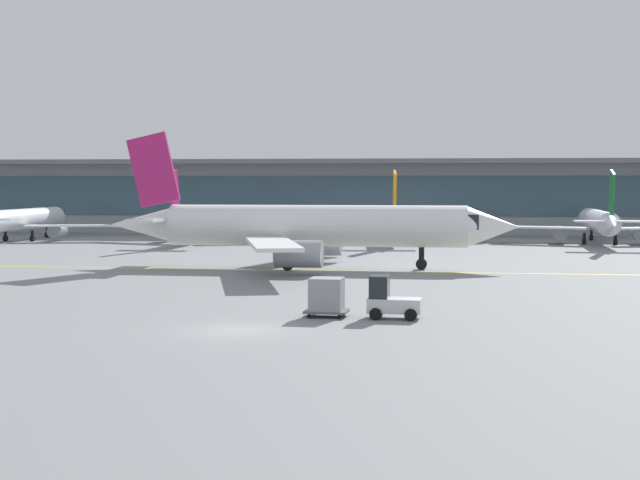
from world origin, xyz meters
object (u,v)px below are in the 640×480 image
object	(u,v)px
gate_airplane_3	(390,221)
baggage_tug	(390,300)
taxiing_regional_jet	(311,227)
cargo_dolly_lead	(327,296)
gate_airplane_1	(23,220)
gate_airplane_4	(599,222)
gate_airplane_2	(201,221)

from	to	relation	value
gate_airplane_3	baggage_tug	size ratio (longest dim) A/B	8.89
taxiing_regional_jet	cargo_dolly_lead	size ratio (longest dim) A/B	14.55
taxiing_regional_jet	gate_airplane_1	bearing A→B (deg)	142.35
gate_airplane_3	gate_airplane_4	world-z (taller)	same
gate_airplane_4	baggage_tug	world-z (taller)	gate_airplane_4
gate_airplane_2	gate_airplane_3	xyz separation A→B (m)	(20.82, 2.50, 0.00)
gate_airplane_2	taxiing_regional_jet	bearing A→B (deg)	-149.04
gate_airplane_1	gate_airplane_2	xyz separation A→B (m)	(20.95, -0.96, 0.00)
gate_airplane_2	gate_airplane_3	world-z (taller)	same
taxiing_regional_jet	baggage_tug	world-z (taller)	taxiing_regional_jet
baggage_tug	taxiing_regional_jet	bearing A→B (deg)	109.11
gate_airplane_1	gate_airplane_3	size ratio (longest dim) A/B	1.00
gate_airplane_4	taxiing_regional_jet	size ratio (longest dim) A/B	0.74
gate_airplane_3	gate_airplane_4	xyz separation A→B (m)	(22.47, -0.31, 0.00)
gate_airplane_4	baggage_tug	bearing A→B (deg)	163.79
taxiing_regional_jet	baggage_tug	distance (m)	27.55
gate_airplane_1	gate_airplane_4	size ratio (longest dim) A/B	1.00
gate_airplane_3	gate_airplane_2	bearing A→B (deg)	92.11
gate_airplane_2	cargo_dolly_lead	size ratio (longest dim) A/B	10.83
taxiing_regional_jet	cargo_dolly_lead	xyz separation A→B (m)	(3.91, -26.30, -2.15)
gate_airplane_1	gate_airplane_3	bearing A→B (deg)	-85.98
taxiing_regional_jet	cargo_dolly_lead	bearing A→B (deg)	-79.47
gate_airplane_2	baggage_tug	size ratio (longest dim) A/B	8.89
gate_airplane_2	taxiing_regional_jet	xyz separation A→B (m)	(15.89, -29.66, 0.82)
gate_airplane_1	gate_airplane_2	size ratio (longest dim) A/B	1.00
gate_airplane_1	baggage_tug	size ratio (longest dim) A/B	8.88
gate_airplane_3	taxiing_regional_jet	bearing A→B (deg)	166.55
baggage_tug	cargo_dolly_lead	distance (m)	3.16
gate_airplane_1	baggage_tug	xyz separation A→B (m)	(43.90, -57.15, -1.49)
gate_airplane_3	baggage_tug	distance (m)	58.75
gate_airplane_2	gate_airplane_4	bearing A→B (deg)	-84.31
gate_airplane_3	baggage_tug	xyz separation A→B (m)	(2.12, -58.69, -1.49)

